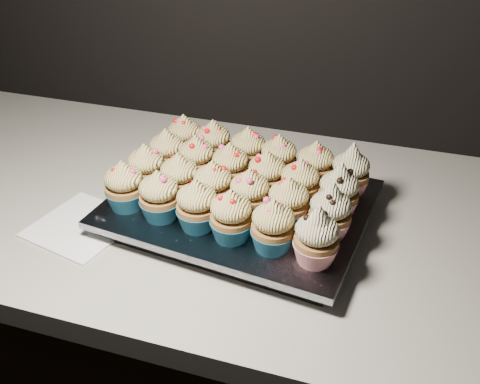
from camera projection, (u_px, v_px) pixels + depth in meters
The scene contains 29 objects.
cabinet at pixel (160, 360), 1.22m from camera, with size 2.40×0.60×0.86m, color black.
worktop at pixel (140, 196), 0.97m from camera, with size 2.44×0.64×0.04m, color beige.
napkin at pixel (82, 226), 0.86m from camera, with size 0.14×0.14×0.00m, color white.
baking_tray at pixel (240, 212), 0.88m from camera, with size 0.37×0.28×0.02m, color black.
foil_lining at pixel (240, 203), 0.87m from camera, with size 0.40×0.31×0.01m, color silver.
cupcake_0 at pixel (124, 186), 0.83m from camera, with size 0.06×0.06×0.08m.
cupcake_1 at pixel (159, 196), 0.81m from camera, with size 0.06×0.06×0.08m.
cupcake_2 at pixel (197, 206), 0.79m from camera, with size 0.06×0.06×0.08m.
cupcake_3 at pixel (231, 216), 0.77m from camera, with size 0.06×0.06×0.08m.
cupcake_4 at pixel (273, 227), 0.75m from camera, with size 0.06×0.06×0.08m.
cupcake_5 at pixel (316, 238), 0.72m from camera, with size 0.06×0.06×0.10m.
cupcake_6 at pixel (146, 169), 0.88m from camera, with size 0.06×0.06×0.08m.
cupcake_7 at pixel (180, 178), 0.85m from camera, with size 0.06×0.06×0.08m.
cupcake_8 at pixel (213, 186), 0.83m from camera, with size 0.06×0.06×0.08m.
cupcake_9 at pixel (250, 195), 0.81m from camera, with size 0.06×0.06×0.08m.
cupcake_10 at pixel (288, 203), 0.79m from camera, with size 0.06×0.06×0.08m.
cupcake_11 at pixel (330, 212), 0.77m from camera, with size 0.06×0.06×0.10m.
cupcake_12 at pixel (167, 153), 0.92m from camera, with size 0.06×0.06×0.08m.
cupcake_13 at pixel (197, 159), 0.90m from camera, with size 0.06×0.06×0.08m.
cupcake_14 at pixel (230, 167), 0.88m from camera, with size 0.06×0.06×0.08m.
cupcake_15 at pixel (267, 175), 0.86m from camera, with size 0.06×0.06×0.08m.
cupcake_16 at pixel (300, 184), 0.84m from camera, with size 0.06×0.06×0.08m.
cupcake_17 at pixel (339, 192), 0.82m from camera, with size 0.06×0.06×0.10m.
cupcake_18 at pixel (185, 138), 0.97m from camera, with size 0.06×0.06×0.08m.
cupcake_19 at pixel (213, 143), 0.95m from camera, with size 0.06×0.06×0.08m.
cupcake_20 at pixel (248, 151), 0.93m from camera, with size 0.06×0.06×0.08m.
cupcake_21 at pixel (279, 159), 0.91m from camera, with size 0.06×0.06×0.08m.
cupcake_22 at pixel (315, 166), 0.89m from camera, with size 0.06×0.06×0.08m.
cupcake_23 at pixel (350, 172), 0.86m from camera, with size 0.06×0.06×0.10m.
Camera 1 is at (0.42, 0.98, 1.42)m, focal length 40.00 mm.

